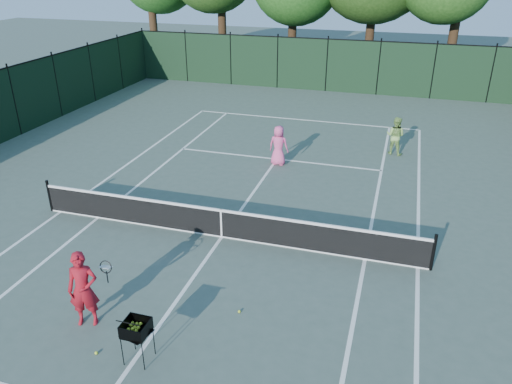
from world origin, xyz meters
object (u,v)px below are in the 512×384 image
(player_green, at_px, (395,136))
(loose_ball_midcourt, at_px, (239,311))
(ball_hopper, at_px, (136,328))
(coach, at_px, (83,289))
(loose_ball_near_cart, at_px, (96,353))
(player_pink, at_px, (279,145))

(player_green, distance_m, loose_ball_midcourt, 11.83)
(ball_hopper, distance_m, loose_ball_midcourt, 2.57)
(coach, height_order, player_green, coach)
(ball_hopper, bearing_deg, loose_ball_near_cart, -158.95)
(player_pink, distance_m, loose_ball_midcourt, 9.11)
(player_green, xyz_separation_m, loose_ball_midcourt, (-2.88, -11.45, -0.75))
(coach, xyz_separation_m, ball_hopper, (1.64, -0.69, -0.10))
(coach, xyz_separation_m, loose_ball_near_cart, (0.71, -0.82, -0.87))
(coach, height_order, loose_ball_near_cart, coach)
(player_green, relative_size, loose_ball_midcourt, 23.00)
(loose_ball_near_cart, relative_size, loose_ball_midcourt, 1.00)
(loose_ball_near_cart, bearing_deg, loose_ball_midcourt, 41.12)
(coach, height_order, player_pink, coach)
(coach, distance_m, player_green, 14.07)
(loose_ball_midcourt, bearing_deg, player_green, 75.87)
(player_pink, bearing_deg, player_green, -145.79)
(coach, bearing_deg, ball_hopper, -43.59)
(player_green, bearing_deg, player_pink, 46.33)
(coach, distance_m, loose_ball_near_cart, 1.39)
(player_pink, distance_m, player_green, 4.93)
(coach, bearing_deg, player_green, 43.92)
(player_green, distance_m, loose_ball_near_cart, 14.56)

